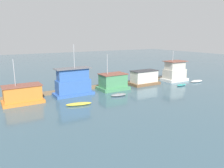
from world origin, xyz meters
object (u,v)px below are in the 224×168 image
object	(u,v)px
houseboat_brown	(144,78)
dinghy_teal	(181,85)
houseboat_white	(175,72)
dinghy_yellow	(79,104)
dinghy_white	(197,81)
houseboat_blue	(73,83)
houseboat_orange	(23,95)
dinghy_grey	(119,95)
mooring_post_far_right	(155,77)
mooring_post_centre	(170,75)
houseboat_green	(113,82)

from	to	relation	value
houseboat_brown	dinghy_teal	xyz separation A→B (m)	(6.23, -5.29, -1.29)
houseboat_white	dinghy_yellow	size ratio (longest dim) A/B	1.69
houseboat_brown	dinghy_white	bearing A→B (deg)	-20.07
houseboat_blue	dinghy_yellow	size ratio (longest dim) A/B	2.16
houseboat_orange	dinghy_yellow	distance (m)	9.42
houseboat_brown	houseboat_white	bearing A→B (deg)	-3.07
dinghy_grey	dinghy_teal	size ratio (longest dim) A/B	1.08
mooring_post_far_right	houseboat_brown	bearing A→B (deg)	-160.51
dinghy_yellow	dinghy_teal	size ratio (longest dim) A/B	1.45
dinghy_teal	mooring_post_far_right	xyz separation A→B (m)	(-1.68, 6.90, 0.68)
houseboat_white	mooring_post_far_right	size ratio (longest dim) A/B	4.10
dinghy_teal	houseboat_orange	bearing A→B (deg)	171.92
houseboat_orange	houseboat_brown	xyz separation A→B (m)	(25.81, 0.74, 0.04)
houseboat_white	dinghy_yellow	distance (m)	28.16
houseboat_blue	dinghy_white	xyz separation A→B (m)	(29.13, -4.39, -1.97)
mooring_post_centre	houseboat_green	bearing A→B (deg)	-173.71
houseboat_green	dinghy_white	bearing A→B (deg)	-11.25
houseboat_blue	mooring_post_far_right	bearing A→B (deg)	4.58
dinghy_grey	dinghy_white	world-z (taller)	dinghy_white
houseboat_orange	dinghy_white	bearing A→B (deg)	-5.62
houseboat_orange	houseboat_brown	bearing A→B (deg)	1.65
houseboat_brown	dinghy_yellow	xyz separation A→B (m)	(-18.42, -6.44, -1.27)
houseboat_green	houseboat_orange	bearing A→B (deg)	-178.79
dinghy_yellow	dinghy_white	bearing A→B (deg)	3.63
houseboat_white	mooring_post_centre	xyz separation A→B (m)	(0.57, 2.10, -1.04)
dinghy_grey	mooring_post_far_right	size ratio (longest dim) A/B	1.80
houseboat_green	dinghy_yellow	xyz separation A→B (m)	(-10.01, -6.07, -1.32)
houseboat_white	dinghy_teal	xyz separation A→B (m)	(-2.80, -4.81, -1.94)
houseboat_orange	houseboat_white	size ratio (longest dim) A/B	1.00
houseboat_orange	dinghy_white	xyz separation A→B (m)	(38.11, -3.75, -1.20)
houseboat_green	dinghy_grey	world-z (taller)	houseboat_green
houseboat_orange	dinghy_teal	bearing A→B (deg)	-8.08
dinghy_grey	mooring_post_centre	distance (m)	20.87
houseboat_blue	mooring_post_far_right	world-z (taller)	houseboat_blue
houseboat_white	dinghy_teal	world-z (taller)	houseboat_white
dinghy_yellow	dinghy_grey	bearing A→B (deg)	8.62
houseboat_white	mooring_post_far_right	world-z (taller)	houseboat_white
houseboat_green	mooring_post_far_right	distance (m)	13.12
houseboat_blue	mooring_post_centre	world-z (taller)	houseboat_blue
dinghy_white	mooring_post_far_right	distance (m)	9.88
houseboat_orange	dinghy_white	world-z (taller)	houseboat_orange
dinghy_teal	houseboat_blue	bearing A→B (deg)	167.33
mooring_post_centre	mooring_post_far_right	size ratio (longest dim) A/B	1.25
dinghy_yellow	houseboat_orange	bearing A→B (deg)	142.38
mooring_post_far_right	dinghy_white	bearing A→B (deg)	-38.25
houseboat_brown	houseboat_green	bearing A→B (deg)	-177.45
houseboat_orange	dinghy_white	size ratio (longest dim) A/B	2.05
mooring_post_far_right	houseboat_white	bearing A→B (deg)	-25.04
houseboat_blue	dinghy_teal	bearing A→B (deg)	-12.67
houseboat_brown	dinghy_teal	world-z (taller)	houseboat_brown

